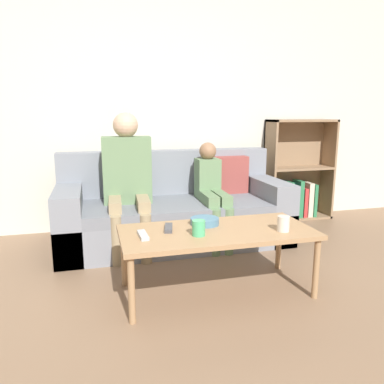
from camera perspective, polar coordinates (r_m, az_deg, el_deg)
name	(u,v)px	position (r m, az deg, el deg)	size (l,w,h in m)	color
ground_plane	(233,367)	(1.93, 6.27, -25.03)	(22.00, 22.00, 0.00)	#84664C
wall_back	(149,100)	(3.90, -6.50, 13.82)	(12.00, 0.06, 2.60)	beige
couch	(174,212)	(3.45, -2.74, -3.09)	(2.03, 0.86, 0.82)	gray
bookshelf	(294,182)	(4.35, 15.32, 1.53)	(0.74, 0.28, 1.10)	#8E7051
coffee_table	(217,235)	(2.44, 3.83, -6.62)	(1.24, 0.58, 0.43)	#A87F56
person_adult	(127,173)	(3.24, -9.81, 2.90)	(0.42, 0.62, 1.17)	#9E8966
person_child	(212,189)	(3.35, 3.02, 0.47)	(0.22, 0.60, 0.90)	#66845B
cup_near	(283,224)	(2.45, 13.75, -4.70)	(0.08, 0.08, 0.10)	silver
cup_far	(199,228)	(2.30, 1.02, -5.50)	(0.08, 0.08, 0.10)	#4CB77A
tv_remote_0	(169,228)	(2.43, -3.59, -5.49)	(0.08, 0.18, 0.02)	#47474C
tv_remote_1	(143,235)	(2.30, -7.48, -6.54)	(0.06, 0.17, 0.02)	#B7B7BC
snack_bowl	(205,221)	(2.53, 1.95, -4.48)	(0.19, 0.19, 0.05)	teal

